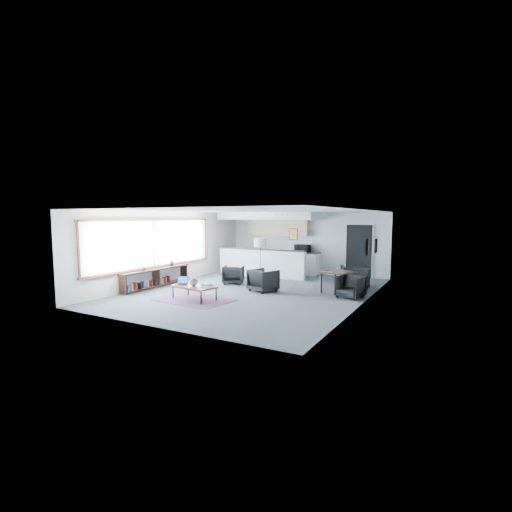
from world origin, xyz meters
The scene contains 21 objects.
room centered at (0.00, 0.00, 1.30)m, with size 7.02×9.02×2.62m.
window centered at (-3.46, -0.90, 1.46)m, with size 0.10×5.95×1.66m.
console centered at (-3.30, -1.05, 0.33)m, with size 0.35×3.00×0.80m.
kitchenette centered at (-1.20, 3.71, 1.38)m, with size 4.20×1.96×2.60m.
doorway centered at (2.30, 4.42, 1.07)m, with size 1.10×0.12×2.15m.
track_light centered at (-0.59, 2.20, 2.53)m, with size 1.60×0.07×0.15m.
wall_art_lower centered at (3.47, 0.40, 1.55)m, with size 0.03×0.38×0.48m.
wall_art_upper centered at (3.47, 1.70, 1.50)m, with size 0.03×0.34×0.44m.
kilim_rug centered at (-0.89, -1.96, 0.01)m, with size 2.26×1.64×0.01m.
coffee_table centered at (-0.89, -1.96, 0.39)m, with size 1.37×0.88×0.42m.
laptop centered at (-1.35, -1.94, 0.49)m, with size 0.39×0.36×0.23m.
ceramic_pot centered at (-0.89, -1.99, 0.54)m, with size 0.25×0.25×0.25m.
book_stack centered at (-0.51, -1.87, 0.46)m, with size 0.29×0.24×0.09m.
coaster centered at (-0.78, -2.24, 0.42)m, with size 0.12×0.12×0.01m.
armchair_left centered at (-1.31, 0.81, 0.36)m, with size 0.70×0.66×0.72m, color black.
armchair_right centered at (0.27, 0.13, 0.40)m, with size 0.78×0.73×0.80m, color black.
floor_lamp centered at (-0.68, 1.70, 1.41)m, with size 0.57×0.57×1.63m.
dining_table centered at (2.49, 0.99, 0.64)m, with size 1.06×1.06×0.70m.
dining_chair_near centered at (3.00, 0.51, 0.31)m, with size 0.61×0.57×0.63m, color black.
dining_chair_far centered at (2.73, 2.09, 0.37)m, with size 0.72×0.67×0.74m, color black.
microwave centered at (-0.01, 4.15, 1.13)m, with size 0.59×0.32×0.40m, color black.
Camera 1 is at (5.81, -10.35, 2.40)m, focal length 26.00 mm.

